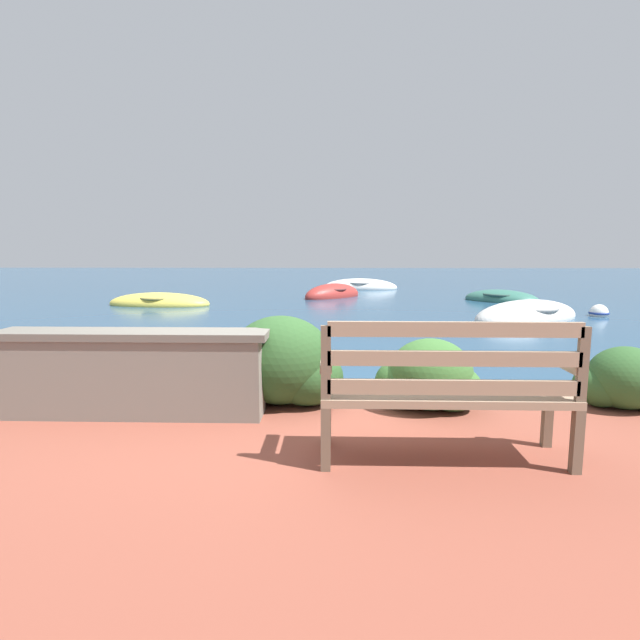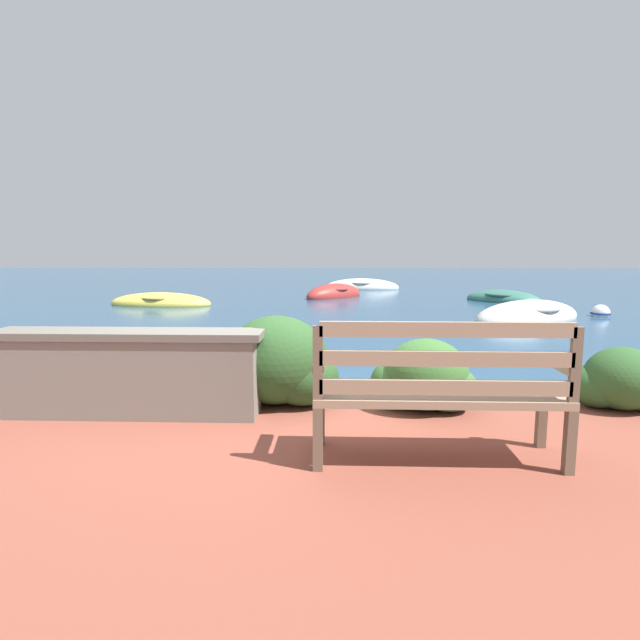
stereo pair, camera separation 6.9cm
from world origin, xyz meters
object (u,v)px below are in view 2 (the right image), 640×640
object	(u,v)px
rowboat_nearest	(528,318)
rowboat_outer	(334,295)
rowboat_mid	(161,303)
rowboat_far	(503,299)
mooring_buoy	(601,313)
rowboat_distant	(362,287)
park_bench	(439,388)

from	to	relation	value
rowboat_nearest	rowboat_outer	xyz separation A→B (m)	(-4.38, 5.42, -0.00)
rowboat_mid	rowboat_far	distance (m)	10.26
rowboat_nearest	mooring_buoy	world-z (taller)	rowboat_nearest
rowboat_nearest	mooring_buoy	xyz separation A→B (m)	(2.01, 0.80, 0.00)
rowboat_far	rowboat_distant	size ratio (longest dim) A/B	0.82
rowboat_nearest	rowboat_far	xyz separation A→B (m)	(0.84, 4.30, -0.01)
park_bench	rowboat_far	distance (m)	13.22
park_bench	rowboat_mid	distance (m)	12.37
rowboat_distant	rowboat_outer	bearing A→B (deg)	-101.36
mooring_buoy	rowboat_mid	bearing A→B (deg)	169.89
mooring_buoy	park_bench	bearing A→B (deg)	-122.18
rowboat_mid	rowboat_outer	world-z (taller)	rowboat_outer
rowboat_far	rowboat_distant	bearing A→B (deg)	168.80
park_bench	rowboat_far	bearing A→B (deg)	73.05
park_bench	mooring_buoy	xyz separation A→B (m)	(5.62, 8.93, -0.63)
rowboat_far	rowboat_outer	bearing A→B (deg)	-153.91
rowboat_far	rowboat_nearest	bearing A→B (deg)	-62.84
rowboat_far	rowboat_outer	world-z (taller)	rowboat_outer
rowboat_far	rowboat_distant	xyz separation A→B (m)	(-4.11, 4.80, 0.01)
park_bench	rowboat_distant	world-z (taller)	park_bench
rowboat_nearest	rowboat_far	world-z (taller)	rowboat_nearest
rowboat_outer	mooring_buoy	world-z (taller)	rowboat_outer
mooring_buoy	rowboat_distant	bearing A→B (deg)	122.44
rowboat_nearest	rowboat_outer	size ratio (longest dim) A/B	1.37
rowboat_mid	rowboat_distant	size ratio (longest dim) A/B	0.98
park_bench	rowboat_nearest	distance (m)	8.93
rowboat_nearest	rowboat_distant	bearing A→B (deg)	-102.90
rowboat_nearest	rowboat_distant	xyz separation A→B (m)	(-3.27, 9.09, -0.00)
park_bench	mooring_buoy	size ratio (longest dim) A/B	3.46
rowboat_nearest	mooring_buoy	size ratio (longest dim) A/B	7.13
park_bench	mooring_buoy	distance (m)	10.57
rowboat_nearest	rowboat_far	size ratio (longest dim) A/B	1.30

